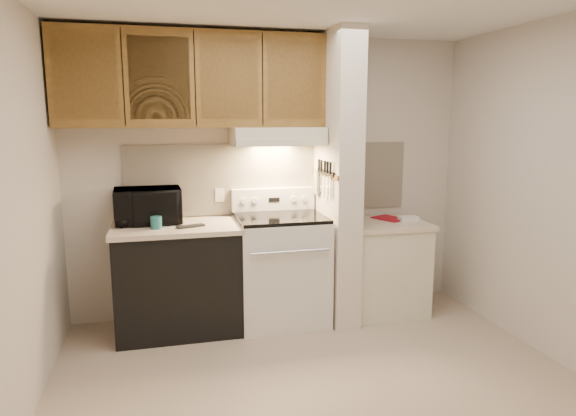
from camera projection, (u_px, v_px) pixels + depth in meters
name	position (u px, v px, depth m)	size (l,w,h in m)	color
floor	(320.00, 384.00, 3.47)	(3.60, 3.60, 0.00)	tan
wall_back	(272.00, 176.00, 4.69)	(3.60, 0.02, 2.50)	beige
wall_left	(11.00, 216.00, 2.82)	(0.02, 3.00, 2.50)	beige
wall_right	(560.00, 193.00, 3.69)	(0.02, 3.00, 2.50)	beige
backsplash	(272.00, 178.00, 4.68)	(2.60, 0.02, 0.63)	#F8E7C8
range_body	(281.00, 270.00, 4.50)	(0.76, 0.65, 0.92)	silver
oven_window	(289.00, 277.00, 4.19)	(0.50, 0.01, 0.30)	black
oven_handle	(291.00, 252.00, 4.11)	(0.02, 0.02, 0.65)	silver
cooktop	(280.00, 217.00, 4.41)	(0.74, 0.64, 0.03)	black
range_backguard	(273.00, 199.00, 4.66)	(0.76, 0.08, 0.20)	silver
range_display	(274.00, 200.00, 4.62)	(0.10, 0.01, 0.04)	black
range_knob_left_outer	(243.00, 201.00, 4.55)	(0.05, 0.05, 0.02)	silver
range_knob_left_inner	(255.00, 201.00, 4.58)	(0.05, 0.05, 0.02)	silver
range_knob_right_inner	(294.00, 199.00, 4.66)	(0.05, 0.05, 0.02)	silver
range_knob_right_outer	(304.00, 199.00, 4.69)	(0.05, 0.05, 0.02)	silver
dishwasher_front	(178.00, 281.00, 4.30)	(1.00, 0.63, 0.87)	black
left_countertop	(176.00, 227.00, 4.22)	(1.04, 0.67, 0.04)	beige
spoon_rest	(191.00, 226.00, 4.14)	(0.22, 0.07, 0.02)	black
teal_jar	(156.00, 223.00, 4.07)	(0.09, 0.09, 0.10)	#206469
outlet	(220.00, 195.00, 4.57)	(0.08, 0.01, 0.12)	beige
microwave	(148.00, 206.00, 4.27)	(0.53, 0.36, 0.30)	black
partition_pillar	(337.00, 179.00, 4.48)	(0.22, 0.70, 2.50)	beige
pillar_trim	(325.00, 174.00, 4.44)	(0.01, 0.70, 0.04)	brown
knife_strip	(326.00, 172.00, 4.39)	(0.02, 0.42, 0.04)	black
knife_blade_a	(330.00, 186.00, 4.26)	(0.01, 0.04, 0.16)	silver
knife_handle_a	(330.00, 168.00, 4.23)	(0.02, 0.02, 0.10)	black
knife_blade_b	(328.00, 186.00, 4.31)	(0.01, 0.04, 0.18)	silver
knife_handle_b	(328.00, 167.00, 4.30)	(0.02, 0.02, 0.10)	black
knife_blade_c	(324.00, 186.00, 4.40)	(0.01, 0.04, 0.20)	silver
knife_handle_c	(325.00, 167.00, 4.37)	(0.02, 0.02, 0.10)	black
knife_blade_d	(321.00, 183.00, 4.48)	(0.01, 0.04, 0.16)	silver
knife_handle_d	(322.00, 166.00, 4.45)	(0.02, 0.02, 0.10)	black
knife_blade_e	(318.00, 183.00, 4.56)	(0.01, 0.04, 0.18)	silver
knife_handle_e	(319.00, 165.00, 4.53)	(0.02, 0.02, 0.10)	black
oven_mitt	(317.00, 182.00, 4.61)	(0.03, 0.09, 0.22)	gray
right_cab_base	(383.00, 269.00, 4.73)	(0.70, 0.60, 0.81)	beige
right_countertop	(384.00, 224.00, 4.66)	(0.74, 0.64, 0.04)	beige
red_folder	(390.00, 218.00, 4.77)	(0.22, 0.29, 0.01)	maroon
white_box	(408.00, 219.00, 4.67)	(0.17, 0.11, 0.04)	white
range_hood	(277.00, 136.00, 4.41)	(0.78, 0.44, 0.15)	beige
hood_lip	(283.00, 142.00, 4.22)	(0.78, 0.04, 0.06)	beige
upper_cabinets	(194.00, 80.00, 4.21)	(2.18, 0.33, 0.77)	brown
cab_door_a	(85.00, 77.00, 3.86)	(0.46, 0.01, 0.63)	brown
cab_gap_a	(123.00, 77.00, 3.92)	(0.01, 0.01, 0.73)	black
cab_door_b	(159.00, 78.00, 3.99)	(0.46, 0.01, 0.63)	brown
cab_gap_b	(195.00, 79.00, 4.05)	(0.01, 0.01, 0.73)	black
cab_door_c	(229.00, 79.00, 4.12)	(0.46, 0.01, 0.63)	brown
cab_gap_c	(263.00, 80.00, 4.18)	(0.01, 0.01, 0.73)	black
cab_door_d	(295.00, 80.00, 4.25)	(0.46, 0.01, 0.63)	brown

